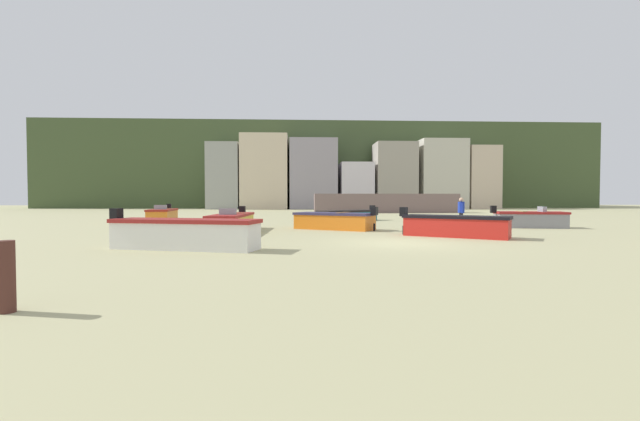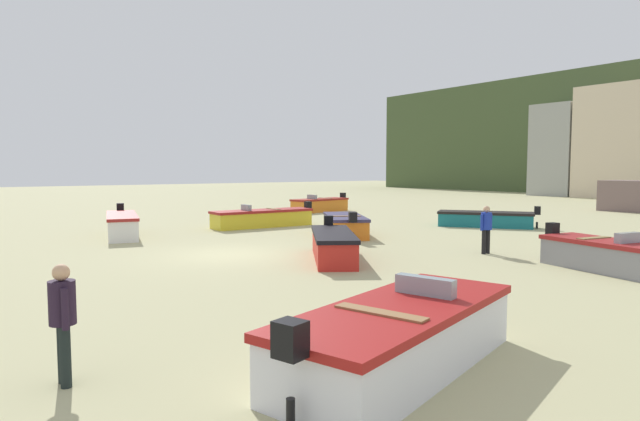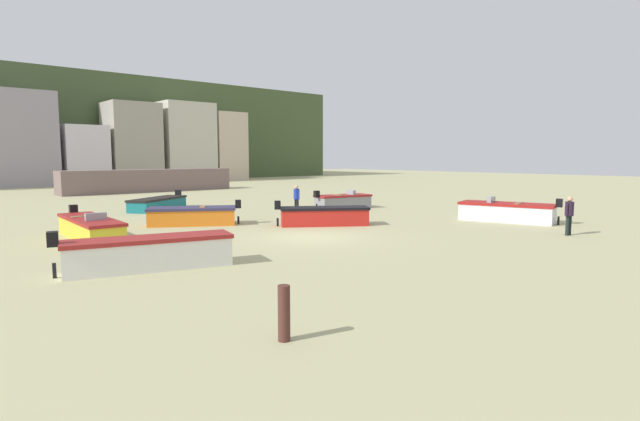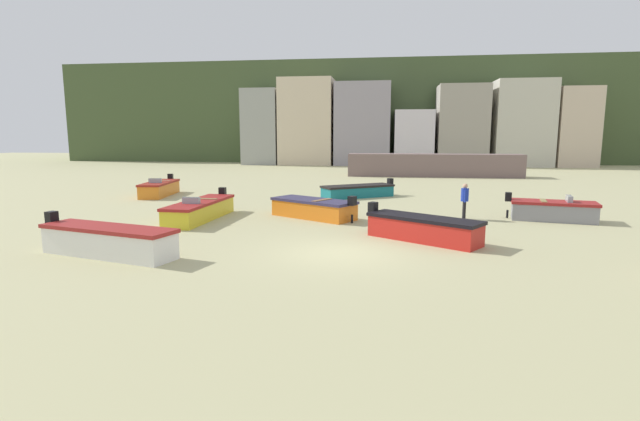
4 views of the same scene
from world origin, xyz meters
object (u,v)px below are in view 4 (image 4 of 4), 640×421
object	(u,v)px
boat_teal_2	(358,191)
boat_red_3	(423,228)
boat_white_6	(108,241)
boat_yellow_1	(200,210)
boat_grey_4	(553,210)
beach_walker_foreground	(465,198)
boat_orange_5	(160,188)
boat_orange_0	(314,208)

from	to	relation	value
boat_teal_2	boat_red_3	size ratio (longest dim) A/B	1.09
boat_red_3	boat_white_6	xyz separation A→B (m)	(-9.95, -3.58, 0.03)
boat_teal_2	boat_white_6	xyz separation A→B (m)	(-6.91, -15.50, 0.10)
boat_yellow_1	boat_red_3	size ratio (longest dim) A/B	1.30
boat_grey_4	beach_walker_foreground	world-z (taller)	beach_walker_foreground
boat_orange_5	boat_white_6	distance (m)	15.55
beach_walker_foreground	boat_red_3	bearing A→B (deg)	-19.03
boat_teal_2	beach_walker_foreground	distance (m)	8.83
boat_red_3	beach_walker_foreground	size ratio (longest dim) A/B	2.57
boat_teal_2	boat_white_6	world-z (taller)	boat_white_6
boat_grey_4	boat_orange_5	xyz separation A→B (m)	(-21.47, 5.94, 0.00)
boat_yellow_1	boat_red_3	distance (m)	10.09
boat_orange_0	boat_white_6	xyz separation A→B (m)	(-5.34, -7.85, 0.05)
boat_teal_2	boat_yellow_1	bearing A→B (deg)	109.19
boat_yellow_1	beach_walker_foreground	size ratio (longest dim) A/B	3.33
boat_red_3	boat_orange_5	bearing A→B (deg)	-91.67
beach_walker_foreground	boat_white_6	bearing A→B (deg)	-50.06
boat_red_3	boat_grey_4	world-z (taller)	boat_red_3
boat_orange_0	boat_red_3	size ratio (longest dim) A/B	1.03
boat_yellow_1	boat_grey_4	bearing A→B (deg)	-170.57
boat_orange_0	boat_yellow_1	xyz separation A→B (m)	(-4.99, -1.17, 0.00)
boat_yellow_1	boat_orange_0	bearing A→B (deg)	-164.41
boat_orange_0	boat_orange_5	bearing A→B (deg)	89.58
boat_white_6	beach_walker_foreground	world-z (taller)	beach_walker_foreground
boat_white_6	boat_grey_4	bearing A→B (deg)	133.30
boat_grey_4	boat_red_3	bearing A→B (deg)	-38.44
boat_orange_5	beach_walker_foreground	world-z (taller)	beach_walker_foreground
boat_yellow_1	boat_grey_4	size ratio (longest dim) A/B	1.39
boat_orange_5	boat_white_6	bearing A→B (deg)	102.92
boat_grey_4	boat_orange_5	world-z (taller)	boat_orange_5
boat_orange_0	beach_walker_foreground	bearing A→B (deg)	-53.96
boat_grey_4	boat_white_6	world-z (taller)	boat_white_6
boat_red_3	boat_white_6	world-z (taller)	boat_white_6
boat_white_6	boat_yellow_1	bearing A→B (deg)	-168.00
boat_yellow_1	boat_teal_2	size ratio (longest dim) A/B	1.19
boat_orange_0	beach_walker_foreground	distance (m)	6.83
boat_orange_5	boat_white_6	world-z (taller)	boat_white_6
boat_orange_0	beach_walker_foreground	size ratio (longest dim) A/B	2.64
boat_grey_4	beach_walker_foreground	size ratio (longest dim) A/B	2.40
boat_orange_0	boat_teal_2	xyz separation A→B (m)	(1.57, 7.66, -0.05)
boat_red_3	boat_orange_5	xyz separation A→B (m)	(-15.44, 10.97, 0.00)
boat_white_6	beach_walker_foreground	xyz separation A→B (m)	(12.13, 8.41, 0.47)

